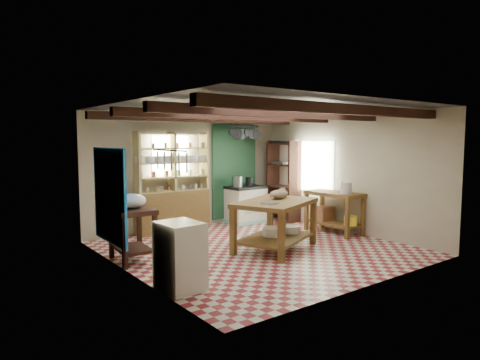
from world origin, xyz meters
TOP-DOWN VIEW (x-y plane):
  - floor at (0.00, 0.00)m, footprint 5.00×5.00m
  - ceiling at (0.00, 0.00)m, footprint 5.00×5.00m
  - wall_back at (0.00, 2.50)m, footprint 5.00×0.04m
  - wall_front at (0.00, -2.50)m, footprint 5.00×0.04m
  - wall_left at (-2.50, 0.00)m, footprint 0.04×5.00m
  - wall_right at (2.50, 0.00)m, footprint 0.04×5.00m
  - ceiling_beams at (0.00, 0.00)m, footprint 5.00×3.80m
  - blue_wall_patch at (-2.47, 0.90)m, footprint 0.04×1.40m
  - green_wall_patch at (1.25, 2.47)m, footprint 1.30×0.04m
  - window_back at (-0.50, 2.48)m, footprint 0.90×0.02m
  - window_right at (2.48, 1.00)m, footprint 0.02×1.30m
  - utensil_rail at (-2.44, -1.20)m, footprint 0.06×0.90m
  - pot_rack at (1.25, 2.05)m, footprint 0.86×0.12m
  - shelving_unit at (-0.55, 2.31)m, footprint 1.70×0.34m
  - tall_rack at (2.28, 1.80)m, footprint 0.40×0.86m
  - work_table at (0.22, -0.22)m, footprint 1.90×1.61m
  - stove at (1.36, 2.15)m, footprint 0.93×0.64m
  - prep_table at (-2.20, 0.63)m, footprint 0.69×0.94m
  - white_cabinet at (-2.22, -1.04)m, footprint 0.54×0.64m
  - right_counter at (2.18, 0.06)m, footprint 0.64×1.26m
  - cat at (0.44, -0.08)m, footprint 0.48×0.45m
  - steel_tray at (-0.08, -0.41)m, footprint 0.44×0.44m
  - basin_large at (0.25, -0.16)m, footprint 0.57×0.57m
  - basin_small at (0.68, -0.14)m, footprint 0.52×0.52m
  - kettle_left at (1.11, 2.14)m, footprint 0.22×0.22m
  - kettle_right at (1.46, 2.15)m, footprint 0.17×0.17m
  - enamel_bowl at (-2.20, 0.63)m, footprint 0.52×0.52m
  - white_bucket at (2.13, -0.29)m, footprint 0.25×0.25m
  - wicker_basket at (2.18, 0.36)m, footprint 0.42×0.34m
  - yellow_tub at (2.18, -0.39)m, footprint 0.27×0.27m

SIDE VIEW (x-z plane):
  - floor at x=0.00m, z-range -0.02..0.00m
  - basin_small at x=0.68m, z-range 0.24..0.38m
  - basin_large at x=0.25m, z-range 0.24..0.39m
  - yellow_tub at x=2.18m, z-range 0.24..0.44m
  - wicker_basket at x=2.18m, z-range 0.24..0.53m
  - stove at x=1.36m, z-range 0.00..0.90m
  - right_counter at x=2.18m, z-range 0.00..0.90m
  - prep_table at x=-2.20m, z-range 0.00..0.90m
  - work_table at x=0.22m, z-range 0.00..0.91m
  - white_cabinet at x=-2.22m, z-range 0.00..0.93m
  - steel_tray at x=-0.08m, z-range 0.91..0.93m
  - cat at x=0.44m, z-range 0.91..1.08m
  - tall_rack at x=2.28m, z-range 0.00..2.00m
  - kettle_right at x=1.46m, z-range 0.90..1.11m
  - enamel_bowl at x=-2.20m, z-range 0.90..1.14m
  - kettle_left at x=1.11m, z-range 0.90..1.15m
  - white_bucket at x=2.13m, z-range 0.90..1.15m
  - blue_wall_patch at x=-2.47m, z-range 0.30..1.90m
  - shelving_unit at x=-0.55m, z-range 0.00..2.20m
  - green_wall_patch at x=1.25m, z-range 0.10..2.40m
  - wall_back at x=0.00m, z-range 0.00..2.60m
  - wall_front at x=0.00m, z-range 0.00..2.60m
  - wall_left at x=-2.50m, z-range 0.00..2.60m
  - wall_right at x=2.50m, z-range 0.00..2.60m
  - window_right at x=2.48m, z-range 0.80..2.00m
  - window_back at x=-0.50m, z-range 1.30..2.10m
  - utensil_rail at x=-2.44m, z-range 1.64..1.92m
  - pot_rack at x=1.25m, z-range 2.00..2.36m
  - ceiling_beams at x=0.00m, z-range 2.40..2.56m
  - ceiling at x=0.00m, z-range 2.59..2.61m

